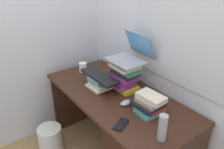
% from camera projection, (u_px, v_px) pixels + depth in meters
% --- Properties ---
extents(wall_back, '(6.00, 0.06, 2.60)m').
position_uv_depth(wall_back, '(153.00, 22.00, 1.87)').
color(wall_back, silver).
rests_on(wall_back, ground).
extents(wall_left, '(0.05, 6.00, 2.60)m').
position_uv_depth(wall_left, '(66.00, 11.00, 2.28)').
color(wall_left, silver).
rests_on(wall_left, ground).
extents(book_stack_tall, '(0.25, 0.20, 0.27)m').
position_uv_depth(book_stack_tall, '(125.00, 75.00, 1.96)').
color(book_stack_tall, yellow).
rests_on(book_stack_tall, desk).
extents(book_stack_keyboard_riser, '(0.23, 0.18, 0.10)m').
position_uv_depth(book_stack_keyboard_riser, '(99.00, 83.00, 2.02)').
color(book_stack_keyboard_riser, beige).
rests_on(book_stack_keyboard_riser, desk).
extents(book_stack_side, '(0.24, 0.21, 0.15)m').
position_uv_depth(book_stack_side, '(150.00, 103.00, 1.68)').
color(book_stack_side, teal).
rests_on(book_stack_side, desk).
extents(laptop, '(0.31, 0.33, 0.23)m').
position_uv_depth(laptop, '(132.00, 54.00, 1.91)').
color(laptop, gray).
rests_on(laptop, book_stack_tall).
extents(keyboard, '(0.42, 0.14, 0.02)m').
position_uv_depth(keyboard, '(99.00, 76.00, 1.99)').
color(keyboard, black).
rests_on(keyboard, book_stack_keyboard_riser).
extents(computer_mouse, '(0.06, 0.10, 0.04)m').
position_uv_depth(computer_mouse, '(126.00, 103.00, 1.79)').
color(computer_mouse, '#A5A8AD').
rests_on(computer_mouse, desk).
extents(mug, '(0.12, 0.08, 0.10)m').
position_uv_depth(mug, '(83.00, 67.00, 2.32)').
color(mug, white).
rests_on(mug, desk).
extents(water_bottle, '(0.06, 0.06, 0.19)m').
position_uv_depth(water_bottle, '(163.00, 128.00, 1.40)').
color(water_bottle, '#999EA5').
rests_on(water_bottle, desk).
extents(cell_phone, '(0.12, 0.15, 0.01)m').
position_uv_depth(cell_phone, '(121.00, 124.00, 1.57)').
color(cell_phone, black).
rests_on(cell_phone, desk).
extents(wastebasket, '(0.24, 0.24, 0.28)m').
position_uv_depth(wastebasket, '(51.00, 140.00, 2.27)').
color(wastebasket, silver).
rests_on(wastebasket, ground).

